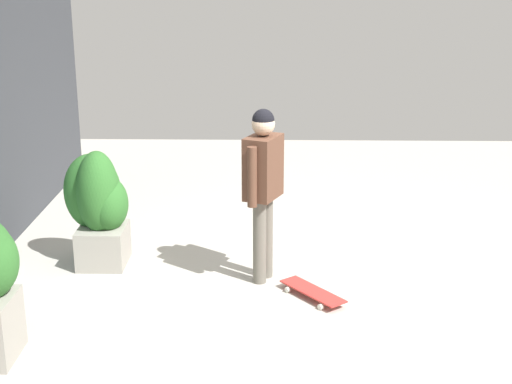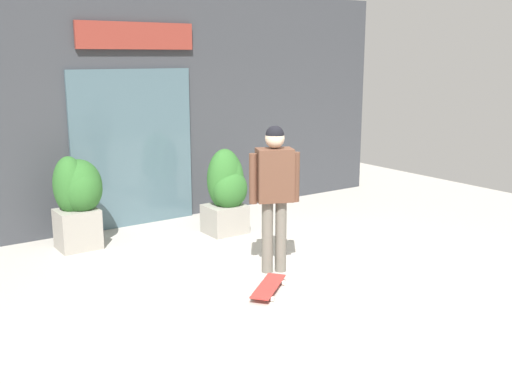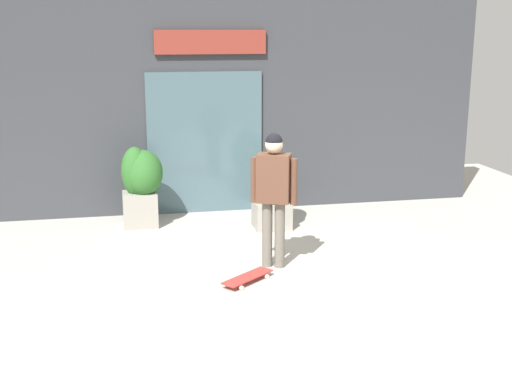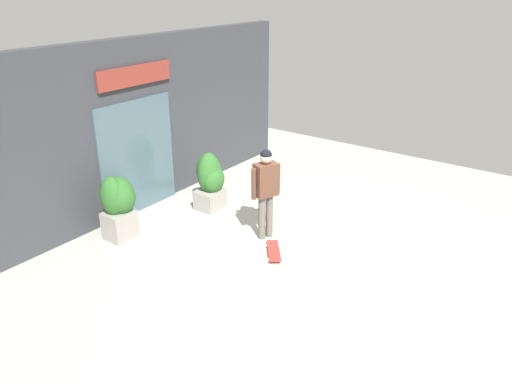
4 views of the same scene
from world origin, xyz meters
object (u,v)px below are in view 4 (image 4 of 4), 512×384
skateboard (274,251)px  planter_box_right (118,201)px  planter_box_left (210,178)px  skateboarder (266,185)px

skateboard → planter_box_right: (-1.13, 2.66, 0.66)m
skateboard → planter_box_left: (0.83, 2.16, 0.58)m
skateboarder → planter_box_right: skateboarder is taller
skateboard → planter_box_left: size_ratio=0.58×
skateboard → planter_box_right: planter_box_right is taller
skateboarder → planter_box_right: bearing=-121.2°
skateboarder → planter_box_right: 2.70m
skateboard → planter_box_right: 2.96m
planter_box_left → skateboard: bearing=-111.1°
planter_box_right → skateboard: bearing=-66.9°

